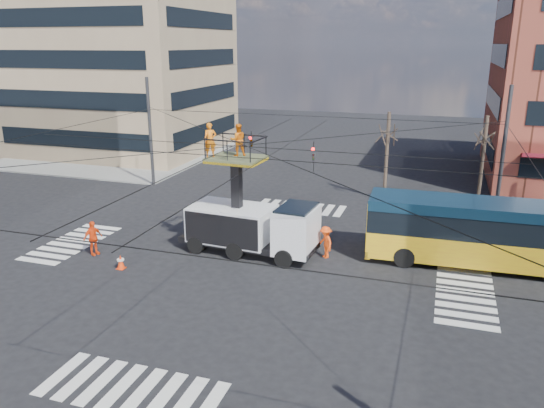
{
  "coord_description": "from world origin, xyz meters",
  "views": [
    {
      "loc": [
        8.51,
        -22.02,
        10.31
      ],
      "look_at": [
        0.91,
        1.25,
        2.86
      ],
      "focal_mm": 35.0,
      "sensor_mm": 36.0,
      "label": 1
    }
  ],
  "objects_px": {
    "city_bus": "(501,234)",
    "traffic_cone": "(121,262)",
    "utility_truck": "(252,213)",
    "worker_ground": "(93,238)",
    "flagger": "(326,242)"
  },
  "relations": [
    {
      "from": "utility_truck",
      "to": "worker_ground",
      "type": "bearing_deg",
      "value": -155.74
    },
    {
      "from": "traffic_cone",
      "to": "city_bus",
      "type": "bearing_deg",
      "value": 18.44
    },
    {
      "from": "city_bus",
      "to": "flagger",
      "type": "bearing_deg",
      "value": -172.61
    },
    {
      "from": "city_bus",
      "to": "traffic_cone",
      "type": "bearing_deg",
      "value": -163.49
    },
    {
      "from": "traffic_cone",
      "to": "flagger",
      "type": "xyz_separation_m",
      "value": [
        8.96,
        4.36,
        0.47
      ]
    },
    {
      "from": "traffic_cone",
      "to": "flagger",
      "type": "distance_m",
      "value": 9.98
    },
    {
      "from": "utility_truck",
      "to": "worker_ground",
      "type": "relative_size",
      "value": 4.01
    },
    {
      "from": "traffic_cone",
      "to": "flagger",
      "type": "height_order",
      "value": "flagger"
    },
    {
      "from": "traffic_cone",
      "to": "worker_ground",
      "type": "xyz_separation_m",
      "value": [
        -2.29,
        1.09,
        0.54
      ]
    },
    {
      "from": "utility_truck",
      "to": "flagger",
      "type": "xyz_separation_m",
      "value": [
        3.72,
        0.51,
        -1.3
      ]
    },
    {
      "from": "worker_ground",
      "to": "flagger",
      "type": "relative_size",
      "value": 1.09
    },
    {
      "from": "traffic_cone",
      "to": "worker_ground",
      "type": "distance_m",
      "value": 2.59
    },
    {
      "from": "city_bus",
      "to": "worker_ground",
      "type": "height_order",
      "value": "city_bus"
    },
    {
      "from": "utility_truck",
      "to": "flagger",
      "type": "height_order",
      "value": "utility_truck"
    },
    {
      "from": "city_bus",
      "to": "flagger",
      "type": "relative_size",
      "value": 7.58
    }
  ]
}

